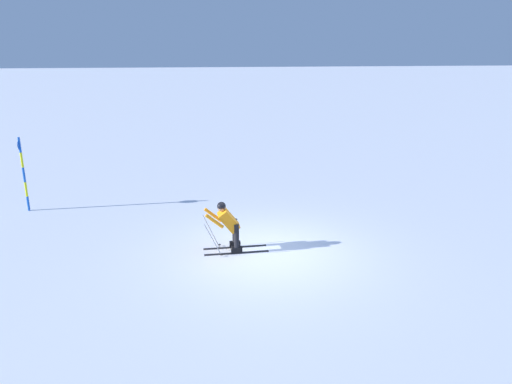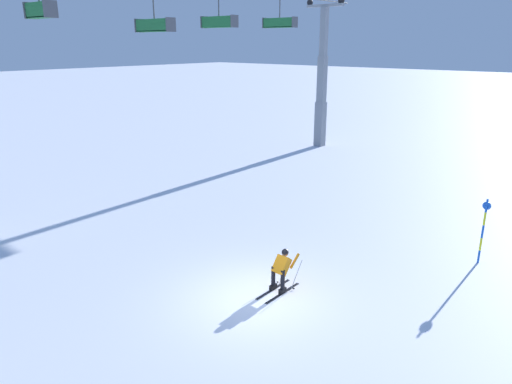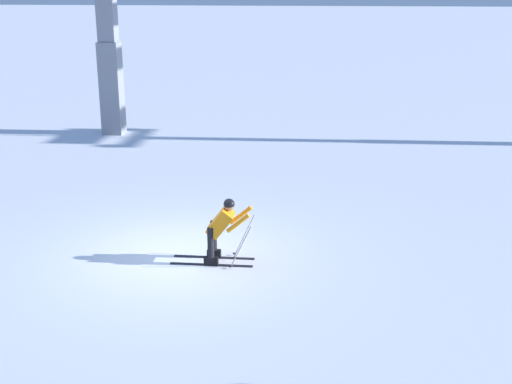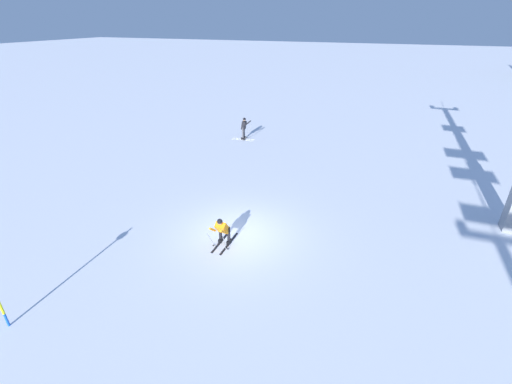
# 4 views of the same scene
# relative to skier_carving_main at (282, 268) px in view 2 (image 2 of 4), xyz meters

# --- Properties ---
(ground_plane) EXTENTS (260.00, 260.00, 0.00)m
(ground_plane) POSITION_rel_skier_carving_main_xyz_m (-1.00, 0.25, -0.75)
(ground_plane) COLOR white
(skier_carving_main) EXTENTS (1.65, 0.71, 1.46)m
(skier_carving_main) POSITION_rel_skier_carving_main_xyz_m (0.00, 0.00, 0.00)
(skier_carving_main) COLOR black
(skier_carving_main) RESTS_ON ground_plane
(lift_tower_far) EXTENTS (0.65, 3.00, 10.39)m
(lift_tower_far) POSITION_rel_skier_carving_main_xyz_m (19.19, 11.11, 3.68)
(lift_tower_far) COLOR gray
(lift_tower_far) RESTS_ON ground_plane
(chairlift_seat_nearest) EXTENTS (0.61, 1.66, 1.95)m
(chairlift_seat_nearest) POSITION_rel_skier_carving_main_xyz_m (-1.22, 11.11, 7.92)
(chairlift_seat_nearest) COLOR black
(chairlift_seat_second) EXTENTS (0.61, 2.43, 2.37)m
(chairlift_seat_second) POSITION_rel_skier_carving_main_xyz_m (4.27, 11.11, 7.49)
(chairlift_seat_second) COLOR black
(chairlift_seat_middle) EXTENTS (0.61, 2.35, 2.08)m
(chairlift_seat_middle) POSITION_rel_skier_carving_main_xyz_m (8.63, 11.11, 7.76)
(chairlift_seat_middle) COLOR black
(chairlift_seat_fourth) EXTENTS (0.61, 2.39, 1.97)m
(chairlift_seat_fourth) POSITION_rel_skier_carving_main_xyz_m (13.99, 11.11, 7.87)
(chairlift_seat_fourth) COLOR black
(trail_marker_pole) EXTENTS (0.07, 0.28, 2.38)m
(trail_marker_pole) POSITION_rel_skier_carving_main_xyz_m (6.03, -4.16, 0.52)
(trail_marker_pole) COLOR blue
(trail_marker_pole) RESTS_ON ground_plane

